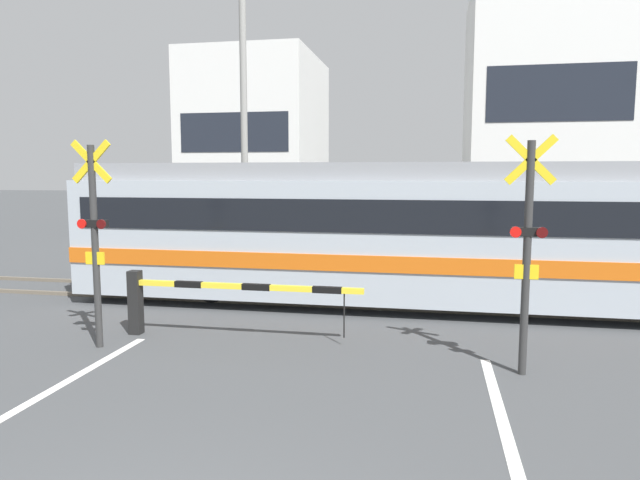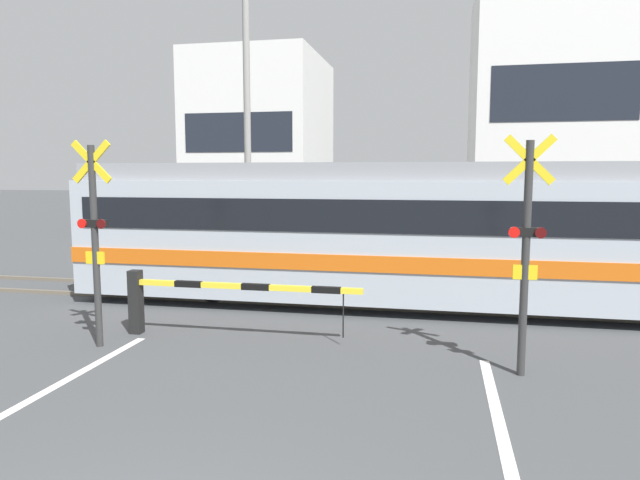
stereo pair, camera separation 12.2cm
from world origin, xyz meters
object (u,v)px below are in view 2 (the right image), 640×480
Objects in this scene: crossing_signal_left at (95,234)px; crossing_signal_right at (526,245)px; crossing_barrier_near at (193,294)px; crossing_barrier_far at (434,251)px; pedestrian at (400,228)px; commuter_train at (433,230)px.

crossing_signal_right is at bearing 0.00° from crossing_signal_left.
crossing_barrier_near is at bearing 171.12° from crossing_signal_right.
crossing_barrier_far is 2.42× the size of pedestrian.
commuter_train is at bearing -90.07° from crossing_barrier_far.
commuter_train is at bearing 38.11° from crossing_signal_left.
crossing_signal_left reaches higher than commuter_train.
crossing_signal_right is 11.43m from pedestrian.
crossing_barrier_far is at bearing 100.10° from crossing_signal_right.
crossing_signal_right reaches higher than crossing_barrier_far.
crossing_signal_right reaches higher than crossing_barrier_near.
crossing_barrier_near and crossing_barrier_far have the same top height.
crossing_signal_right reaches higher than pedestrian.
commuter_train reaches higher than crossing_barrier_near.
commuter_train is at bearing -80.75° from pedestrian.
crossing_signal_right reaches higher than commuter_train.
commuter_train is 4.56× the size of crossing_signal_left.
commuter_train reaches higher than pedestrian.
pedestrian reaches higher than crossing_barrier_near.
commuter_train is 3.19m from crossing_barrier_far.
crossing_signal_left is at bearing -126.17° from crossing_barrier_far.
commuter_train is 8.94× the size of pedestrian.
pedestrian is (4.11, 11.14, -0.86)m from crossing_signal_left.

